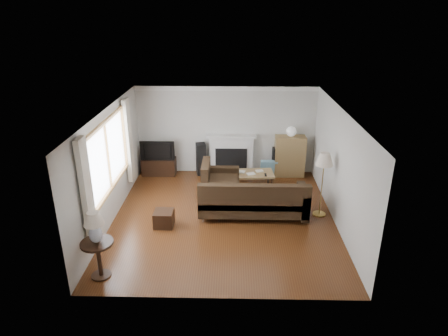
{
  "coord_description": "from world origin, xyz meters",
  "views": [
    {
      "loc": [
        0.2,
        -8.07,
        4.51
      ],
      "look_at": [
        0.0,
        0.3,
        1.1
      ],
      "focal_mm": 32.0,
      "sensor_mm": 36.0,
      "label": 1
    }
  ],
  "objects_px": {
    "coffee_table": "(250,181)",
    "sectional_sofa": "(253,198)",
    "floor_lamp": "(322,185)",
    "bookshelf": "(290,156)",
    "side_table": "(99,259)",
    "tv_stand": "(159,166)"
  },
  "relations": [
    {
      "from": "sectional_sofa",
      "to": "coffee_table",
      "type": "height_order",
      "value": "sectional_sofa"
    },
    {
      "from": "coffee_table",
      "to": "sectional_sofa",
      "type": "bearing_deg",
      "value": -94.7
    },
    {
      "from": "tv_stand",
      "to": "coffee_table",
      "type": "bearing_deg",
      "value": -19.96
    },
    {
      "from": "coffee_table",
      "to": "floor_lamp",
      "type": "relative_size",
      "value": 0.78
    },
    {
      "from": "floor_lamp",
      "to": "side_table",
      "type": "relative_size",
      "value": 2.13
    },
    {
      "from": "bookshelf",
      "to": "floor_lamp",
      "type": "bearing_deg",
      "value": -79.85
    },
    {
      "from": "coffee_table",
      "to": "floor_lamp",
      "type": "height_order",
      "value": "floor_lamp"
    },
    {
      "from": "coffee_table",
      "to": "side_table",
      "type": "bearing_deg",
      "value": -131.55
    },
    {
      "from": "bookshelf",
      "to": "sectional_sofa",
      "type": "relative_size",
      "value": 0.43
    },
    {
      "from": "tv_stand",
      "to": "floor_lamp",
      "type": "distance_m",
      "value": 4.77
    },
    {
      "from": "sectional_sofa",
      "to": "tv_stand",
      "type": "bearing_deg",
      "value": 137.63
    },
    {
      "from": "tv_stand",
      "to": "side_table",
      "type": "xyz_separation_m",
      "value": [
        -0.23,
        -4.71,
        0.12
      ]
    },
    {
      "from": "tv_stand",
      "to": "sectional_sofa",
      "type": "distance_m",
      "value": 3.51
    },
    {
      "from": "tv_stand",
      "to": "floor_lamp",
      "type": "bearing_deg",
      "value": -29.28
    },
    {
      "from": "tv_stand",
      "to": "bookshelf",
      "type": "bearing_deg",
      "value": 0.31
    },
    {
      "from": "coffee_table",
      "to": "floor_lamp",
      "type": "distance_m",
      "value": 2.14
    },
    {
      "from": "bookshelf",
      "to": "coffee_table",
      "type": "relative_size",
      "value": 0.98
    },
    {
      "from": "coffee_table",
      "to": "floor_lamp",
      "type": "xyz_separation_m",
      "value": [
        1.55,
        -1.38,
        0.53
      ]
    },
    {
      "from": "bookshelf",
      "to": "coffee_table",
      "type": "xyz_separation_m",
      "value": [
        -1.13,
        -0.96,
        -0.35
      ]
    },
    {
      "from": "tv_stand",
      "to": "coffee_table",
      "type": "height_order",
      "value": "tv_stand"
    },
    {
      "from": "floor_lamp",
      "to": "side_table",
      "type": "xyz_separation_m",
      "value": [
        -4.37,
        -2.39,
        -0.4
      ]
    },
    {
      "from": "tv_stand",
      "to": "floor_lamp",
      "type": "height_order",
      "value": "floor_lamp"
    }
  ]
}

